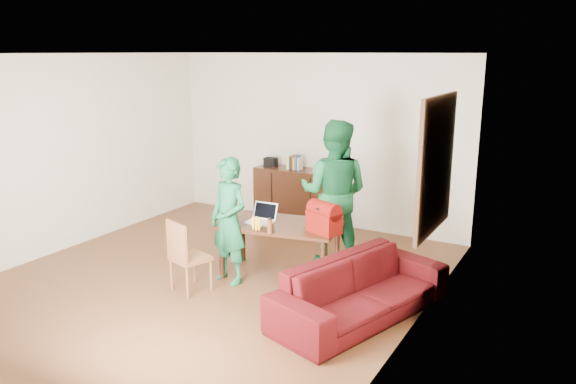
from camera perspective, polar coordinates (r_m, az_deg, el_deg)
The scene contains 10 objects.
room at distance 6.77m, azimuth -7.07°, elevation 1.91°, with size 5.20×5.70×2.90m.
table at distance 6.91m, azimuth -0.82°, elevation -3.83°, with size 1.57×1.06×0.68m.
chair at distance 6.68m, azimuth -9.93°, elevation -7.85°, with size 0.49×0.48×0.87m.
person_near at distance 6.72m, azimuth -6.02°, elevation -2.93°, with size 0.56×0.37×1.53m, color #135730.
person_far at distance 7.26m, azimuth 4.70°, elevation -0.10°, with size 0.92×0.72×1.90m, color #145D2E.
laptop at distance 6.90m, azimuth -2.88°, elevation -2.78°, with size 0.33×0.24×0.22m.
bananas at distance 6.62m, azimuth -3.24°, elevation -3.64°, with size 0.17×0.11×0.06m, color gold, non-canonical shape.
bottle at distance 6.48m, azimuth -1.86°, elevation -3.42°, with size 0.06×0.06×0.19m, color #5E3215.
red_bag at distance 6.51m, azimuth 3.68°, elevation -2.89°, with size 0.39×0.23×0.29m, color maroon.
sofa at distance 6.01m, azimuth 7.41°, elevation -9.77°, with size 2.08×0.81×0.61m, color #3B0711.
Camera 1 is at (3.96, -5.18, 2.73)m, focal length 35.00 mm.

